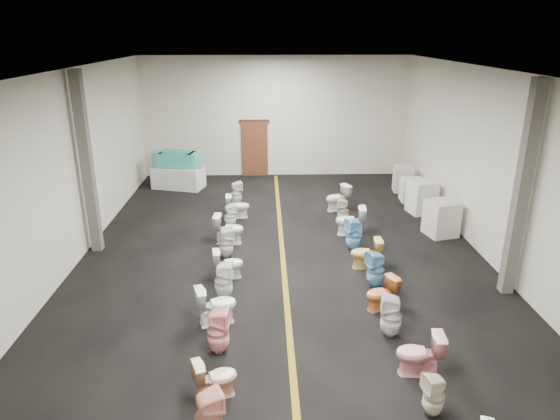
# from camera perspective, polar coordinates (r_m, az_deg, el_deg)

# --- Properties ---
(floor) EXTENTS (16.00, 16.00, 0.00)m
(floor) POSITION_cam_1_polar(r_m,az_deg,el_deg) (12.14, 0.38, -6.15)
(floor) COLOR black
(floor) RESTS_ON ground
(ceiling) EXTENTS (16.00, 16.00, 0.00)m
(ceiling) POSITION_cam_1_polar(r_m,az_deg,el_deg) (10.96, 0.44, 15.54)
(ceiling) COLOR black
(ceiling) RESTS_ON ground
(wall_back) EXTENTS (10.00, 0.00, 10.00)m
(wall_back) POSITION_cam_1_polar(r_m,az_deg,el_deg) (19.17, -0.53, 10.56)
(wall_back) COLOR beige
(wall_back) RESTS_ON ground
(wall_left) EXTENTS (0.00, 16.00, 16.00)m
(wall_left) POSITION_cam_1_polar(r_m,az_deg,el_deg) (12.23, -23.77, 3.59)
(wall_left) COLOR beige
(wall_left) RESTS_ON ground
(wall_right) EXTENTS (0.00, 16.00, 16.00)m
(wall_right) POSITION_cam_1_polar(r_m,az_deg,el_deg) (12.57, 23.89, 3.98)
(wall_right) COLOR beige
(wall_right) RESTS_ON ground
(aisle_stripe) EXTENTS (0.12, 15.60, 0.01)m
(aisle_stripe) POSITION_cam_1_polar(r_m,az_deg,el_deg) (12.14, 0.38, -6.13)
(aisle_stripe) COLOR #7C5D12
(aisle_stripe) RESTS_ON floor
(back_door) EXTENTS (1.00, 0.10, 2.10)m
(back_door) POSITION_cam_1_polar(r_m,az_deg,el_deg) (19.34, -2.90, 6.99)
(back_door) COLOR #562D19
(back_door) RESTS_ON floor
(door_frame) EXTENTS (1.15, 0.08, 0.10)m
(door_frame) POSITION_cam_1_polar(r_m,az_deg,el_deg) (19.14, -2.95, 10.13)
(door_frame) COLOR #331C11
(door_frame) RESTS_ON back_door
(column_left) EXTENTS (0.25, 0.25, 4.50)m
(column_left) POSITION_cam_1_polar(r_m,az_deg,el_deg) (13.04, -21.20, 4.86)
(column_left) COLOR #59544C
(column_left) RESTS_ON floor
(column_right) EXTENTS (0.25, 0.25, 4.50)m
(column_right) POSITION_cam_1_polar(r_m,az_deg,el_deg) (11.17, 25.89, 1.86)
(column_right) COLOR #59544C
(column_right) RESTS_ON floor
(display_table) EXTENTS (1.92, 1.32, 0.78)m
(display_table) POSITION_cam_1_polar(r_m,az_deg,el_deg) (18.24, -11.52, 3.70)
(display_table) COLOR silver
(display_table) RESTS_ON floor
(bathtub) EXTENTS (1.84, 0.89, 0.55)m
(bathtub) POSITION_cam_1_polar(r_m,az_deg,el_deg) (18.07, -11.67, 5.77)
(bathtub) COLOR teal
(bathtub) RESTS_ON display_table
(appliance_crate_a) EXTENTS (0.91, 0.91, 0.97)m
(appliance_crate_a) POSITION_cam_1_polar(r_m,az_deg,el_deg) (14.35, 17.96, -0.89)
(appliance_crate_a) COLOR beige
(appliance_crate_a) RESTS_ON floor
(appliance_crate_b) EXTENTS (0.86, 0.86, 1.00)m
(appliance_crate_b) POSITION_cam_1_polar(r_m,az_deg,el_deg) (15.94, 15.90, 1.42)
(appliance_crate_b) COLOR silver
(appliance_crate_b) RESTS_ON floor
(appliance_crate_c) EXTENTS (0.69, 0.69, 0.76)m
(appliance_crate_c) POSITION_cam_1_polar(r_m,az_deg,el_deg) (17.01, 14.77, 2.23)
(appliance_crate_c) COLOR silver
(appliance_crate_c) RESTS_ON floor
(appliance_crate_d) EXTENTS (0.68, 0.68, 0.88)m
(appliance_crate_d) POSITION_cam_1_polar(r_m,az_deg,el_deg) (17.99, 13.84, 3.47)
(appliance_crate_d) COLOR beige
(appliance_crate_d) RESTS_ON floor
(toilet_left_1) EXTENTS (0.50, 0.50, 0.83)m
(toilet_left_1) POSITION_cam_1_polar(r_m,az_deg,el_deg) (7.30, -8.16, -22.48)
(toilet_left_1) COLOR #F0AA8D
(toilet_left_1) RESTS_ON floor
(toilet_left_2) EXTENTS (0.76, 0.59, 0.68)m
(toilet_left_2) POSITION_cam_1_polar(r_m,az_deg,el_deg) (8.04, -7.38, -18.51)
(toilet_left_2) COLOR #FEC297
(toilet_left_2) RESTS_ON floor
(toilet_left_3) EXTENTS (0.44, 0.44, 0.86)m
(toilet_left_3) POSITION_cam_1_polar(r_m,az_deg,el_deg) (8.91, -7.08, -13.57)
(toilet_left_3) COLOR #F7ADAB
(toilet_left_3) RESTS_ON floor
(toilet_left_4) EXTENTS (0.86, 0.64, 0.79)m
(toilet_left_4) POSITION_cam_1_polar(r_m,az_deg,el_deg) (9.74, -7.31, -10.70)
(toilet_left_4) COLOR white
(toilet_left_4) RESTS_ON floor
(toilet_left_5) EXTENTS (0.40, 0.40, 0.83)m
(toilet_left_5) POSITION_cam_1_polar(r_m,az_deg,el_deg) (10.52, -6.46, -8.07)
(toilet_left_5) COLOR white
(toilet_left_5) RESTS_ON floor
(toilet_left_6) EXTENTS (0.73, 0.49, 0.69)m
(toilet_left_6) POSITION_cam_1_polar(r_m,az_deg,el_deg) (11.41, -5.95, -6.13)
(toilet_left_6) COLOR white
(toilet_left_6) RESTS_ON floor
(toilet_left_7) EXTENTS (0.43, 0.43, 0.77)m
(toilet_left_7) POSITION_cam_1_polar(r_m,az_deg,el_deg) (12.38, -6.18, -3.77)
(toilet_left_7) COLOR silver
(toilet_left_7) RESTS_ON floor
(toilet_left_8) EXTENTS (0.81, 0.51, 0.79)m
(toilet_left_8) POSITION_cam_1_polar(r_m,az_deg,el_deg) (13.21, -5.87, -2.17)
(toilet_left_8) COLOR white
(toilet_left_8) RESTS_ON floor
(toilet_left_9) EXTENTS (0.43, 0.42, 0.72)m
(toilet_left_9) POSITION_cam_1_polar(r_m,az_deg,el_deg) (14.21, -5.73, -0.72)
(toilet_left_9) COLOR white
(toilet_left_9) RESTS_ON floor
(toilet_left_10) EXTENTS (0.72, 0.43, 0.72)m
(toilet_left_10) POSITION_cam_1_polar(r_m,az_deg,el_deg) (15.01, -4.86, 0.43)
(toilet_left_10) COLOR white
(toilet_left_10) RESTS_ON floor
(toilet_left_11) EXTENTS (0.45, 0.45, 0.79)m
(toilet_left_11) POSITION_cam_1_polar(r_m,az_deg,el_deg) (16.08, -5.03, 1.88)
(toilet_left_11) COLOR white
(toilet_left_11) RESTS_ON floor
(toilet_right_2) EXTENTS (0.39, 0.38, 0.70)m
(toilet_right_2) POSITION_cam_1_polar(r_m,az_deg,el_deg) (7.99, 17.17, -19.57)
(toilet_right_2) COLOR beige
(toilet_right_2) RESTS_ON floor
(toilet_right_3) EXTENTS (0.78, 0.48, 0.76)m
(toilet_right_3) POSITION_cam_1_polar(r_m,az_deg,el_deg) (8.69, 15.64, -15.57)
(toilet_right_3) COLOR #FBA7AF
(toilet_right_3) RESTS_ON floor
(toilet_right_4) EXTENTS (0.46, 0.45, 0.85)m
(toilet_right_4) POSITION_cam_1_polar(r_m,az_deg,el_deg) (9.48, 12.58, -11.75)
(toilet_right_4) COLOR silver
(toilet_right_4) RESTS_ON floor
(toilet_right_5) EXTENTS (0.76, 0.62, 0.68)m
(toilet_right_5) POSITION_cam_1_polar(r_m,az_deg,el_deg) (10.34, 11.52, -9.35)
(toilet_right_5) COLOR orange
(toilet_right_5) RESTS_ON floor
(toilet_right_6) EXTENTS (0.49, 0.49, 0.85)m
(toilet_right_6) POSITION_cam_1_polar(r_m,az_deg,el_deg) (11.09, 10.87, -6.72)
(toilet_right_6) COLOR #69A6D3
(toilet_right_6) RESTS_ON floor
(toilet_right_7) EXTENTS (0.72, 0.41, 0.74)m
(toilet_right_7) POSITION_cam_1_polar(r_m,az_deg,el_deg) (11.97, 9.80, -4.91)
(toilet_right_7) COLOR #EBC256
(toilet_right_7) RESTS_ON floor
(toilet_right_8) EXTENTS (0.50, 0.49, 0.86)m
(toilet_right_8) POSITION_cam_1_polar(r_m,az_deg,el_deg) (12.84, 8.39, -2.79)
(toilet_right_8) COLOR #6EC3EC
(toilet_right_8) RESTS_ON floor
(toilet_right_9) EXTENTS (0.85, 0.54, 0.82)m
(toilet_right_9) POSITION_cam_1_polar(r_m,az_deg,el_deg) (13.80, 8.05, -1.23)
(toilet_right_9) COLOR white
(toilet_right_9) RESTS_ON floor
(toilet_right_10) EXTENTS (0.35, 0.34, 0.73)m
(toilet_right_10) POSITION_cam_1_polar(r_m,az_deg,el_deg) (14.68, 7.22, -0.07)
(toilet_right_10) COLOR beige
(toilet_right_10) RESTS_ON floor
(toilet_right_11) EXTENTS (0.89, 0.73, 0.80)m
(toilet_right_11) POSITION_cam_1_polar(r_m,az_deg,el_deg) (15.69, 6.60, 1.38)
(toilet_right_11) COLOR white
(toilet_right_11) RESTS_ON floor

